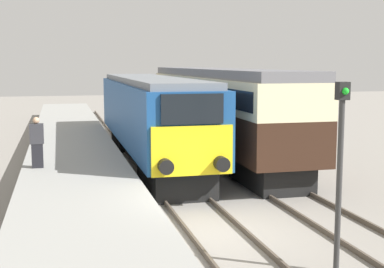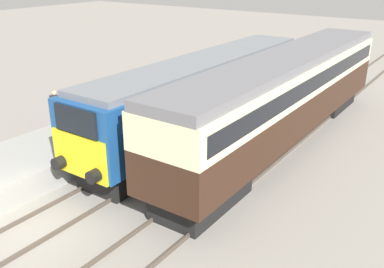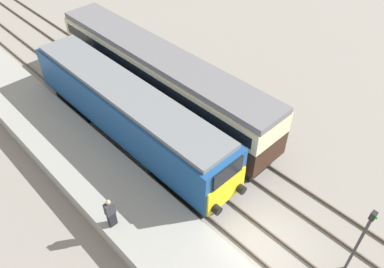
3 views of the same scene
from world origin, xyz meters
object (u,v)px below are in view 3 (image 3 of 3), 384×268
Objects in this scene: passenger_carriage at (160,75)px; signal_post at (361,238)px; person_on_platform at (111,213)px; locomotive at (127,112)px.

passenger_carriage is 4.37× the size of signal_post.
passenger_carriage is 9.98m from person_on_platform.
passenger_carriage is 10.44× the size of person_on_platform.
person_on_platform is 0.42× the size of signal_post.
signal_post is (6.23, -8.23, 0.59)m from person_on_platform.
person_on_platform is at bearing 127.13° from signal_post.
person_on_platform is 10.34m from signal_post.
signal_post is at bearing -82.58° from locomotive.
signal_post reaches higher than locomotive.
person_on_platform is at bearing -142.83° from passenger_carriage.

